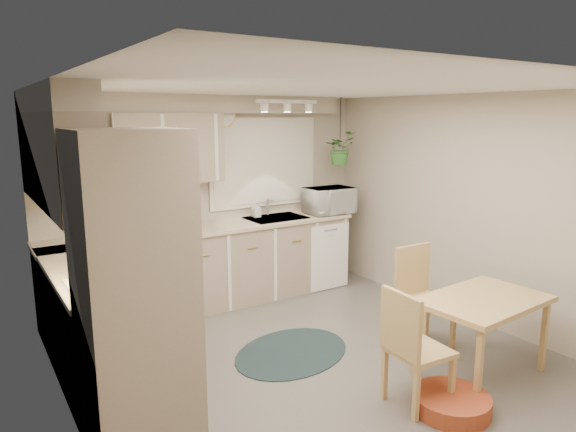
# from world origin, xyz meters

# --- Properties ---
(floor) EXTENTS (4.20, 4.20, 0.00)m
(floor) POSITION_xyz_m (0.00, 0.00, 0.00)
(floor) COLOR #5F5953
(floor) RESTS_ON ground
(ceiling) EXTENTS (4.20, 4.20, 0.00)m
(ceiling) POSITION_xyz_m (0.00, 0.00, 2.40)
(ceiling) COLOR white
(ceiling) RESTS_ON wall_back
(wall_back) EXTENTS (4.00, 0.04, 2.40)m
(wall_back) POSITION_xyz_m (0.00, 2.10, 1.20)
(wall_back) COLOR #ACA28E
(wall_back) RESTS_ON floor
(wall_front) EXTENTS (4.00, 0.04, 2.40)m
(wall_front) POSITION_xyz_m (0.00, -2.10, 1.20)
(wall_front) COLOR #ACA28E
(wall_front) RESTS_ON floor
(wall_left) EXTENTS (0.04, 4.20, 2.40)m
(wall_left) POSITION_xyz_m (-2.00, 0.00, 1.20)
(wall_left) COLOR #ACA28E
(wall_left) RESTS_ON floor
(wall_right) EXTENTS (0.04, 4.20, 2.40)m
(wall_right) POSITION_xyz_m (2.00, 0.00, 1.20)
(wall_right) COLOR #ACA28E
(wall_right) RESTS_ON floor
(base_cab_left) EXTENTS (0.60, 1.85, 0.90)m
(base_cab_left) POSITION_xyz_m (-1.70, 0.88, 0.45)
(base_cab_left) COLOR gray
(base_cab_left) RESTS_ON floor
(base_cab_back) EXTENTS (3.60, 0.60, 0.90)m
(base_cab_back) POSITION_xyz_m (-0.20, 1.80, 0.45)
(base_cab_back) COLOR gray
(base_cab_back) RESTS_ON floor
(counter_left) EXTENTS (0.64, 1.89, 0.04)m
(counter_left) POSITION_xyz_m (-1.69, 0.88, 0.92)
(counter_left) COLOR #C7B191
(counter_left) RESTS_ON base_cab_left
(counter_back) EXTENTS (3.64, 0.64, 0.04)m
(counter_back) POSITION_xyz_m (-0.20, 1.79, 0.92)
(counter_back) COLOR #C7B191
(counter_back) RESTS_ON base_cab_back
(oven_stack) EXTENTS (0.65, 0.65, 2.10)m
(oven_stack) POSITION_xyz_m (-1.68, -0.38, 1.05)
(oven_stack) COLOR gray
(oven_stack) RESTS_ON floor
(wall_oven_face) EXTENTS (0.02, 0.56, 0.58)m
(wall_oven_face) POSITION_xyz_m (-1.35, -0.38, 1.05)
(wall_oven_face) COLOR white
(wall_oven_face) RESTS_ON oven_stack
(upper_cab_left) EXTENTS (0.35, 2.00, 0.75)m
(upper_cab_left) POSITION_xyz_m (-1.82, 1.00, 1.83)
(upper_cab_left) COLOR gray
(upper_cab_left) RESTS_ON wall_left
(upper_cab_back) EXTENTS (2.00, 0.35, 0.75)m
(upper_cab_back) POSITION_xyz_m (-1.00, 1.93, 1.83)
(upper_cab_back) COLOR gray
(upper_cab_back) RESTS_ON wall_back
(soffit_left) EXTENTS (0.30, 2.00, 0.20)m
(soffit_left) POSITION_xyz_m (-1.85, 1.00, 2.30)
(soffit_left) COLOR #ACA28E
(soffit_left) RESTS_ON wall_left
(soffit_back) EXTENTS (3.60, 0.30, 0.20)m
(soffit_back) POSITION_xyz_m (-0.20, 1.95, 2.30)
(soffit_back) COLOR #ACA28E
(soffit_back) RESTS_ON wall_back
(cooktop) EXTENTS (0.52, 0.58, 0.02)m
(cooktop) POSITION_xyz_m (-1.68, 0.30, 0.94)
(cooktop) COLOR white
(cooktop) RESTS_ON counter_left
(range_hood) EXTENTS (0.40, 0.60, 0.14)m
(range_hood) POSITION_xyz_m (-1.70, 0.30, 1.40)
(range_hood) COLOR white
(range_hood) RESTS_ON upper_cab_left
(window_blinds) EXTENTS (1.40, 0.02, 1.00)m
(window_blinds) POSITION_xyz_m (0.70, 2.07, 1.60)
(window_blinds) COLOR white
(window_blinds) RESTS_ON wall_back
(window_frame) EXTENTS (1.50, 0.02, 1.10)m
(window_frame) POSITION_xyz_m (0.70, 2.08, 1.60)
(window_frame) COLOR silver
(window_frame) RESTS_ON wall_back
(sink) EXTENTS (0.70, 0.48, 0.10)m
(sink) POSITION_xyz_m (0.70, 1.80, 0.90)
(sink) COLOR #A2A4A9
(sink) RESTS_ON counter_back
(dishwasher_front) EXTENTS (0.58, 0.02, 0.83)m
(dishwasher_front) POSITION_xyz_m (1.30, 1.49, 0.42)
(dishwasher_front) COLOR white
(dishwasher_front) RESTS_ON base_cab_back
(track_light_bar) EXTENTS (0.80, 0.04, 0.04)m
(track_light_bar) POSITION_xyz_m (0.70, 1.55, 2.33)
(track_light_bar) COLOR white
(track_light_bar) RESTS_ON ceiling
(wall_clock) EXTENTS (0.30, 0.03, 0.30)m
(wall_clock) POSITION_xyz_m (0.15, 2.07, 2.18)
(wall_clock) COLOR gold
(wall_clock) RESTS_ON wall_back
(dining_table) EXTENTS (1.12, 0.79, 0.68)m
(dining_table) POSITION_xyz_m (1.06, -0.92, 0.34)
(dining_table) COLOR tan
(dining_table) RESTS_ON floor
(chair_left) EXTENTS (0.46, 0.46, 0.92)m
(chair_left) POSITION_xyz_m (0.26, -0.97, 0.46)
(chair_left) COLOR tan
(chair_left) RESTS_ON floor
(chair_back) EXTENTS (0.46, 0.46, 0.95)m
(chair_back) POSITION_xyz_m (1.07, -0.30, 0.48)
(chair_back) COLOR tan
(chair_back) RESTS_ON floor
(braided_rug) EXTENTS (1.41, 1.22, 0.01)m
(braided_rug) POSITION_xyz_m (-0.08, 0.27, 0.01)
(braided_rug) COLOR black
(braided_rug) RESTS_ON floor
(pet_bed) EXTENTS (0.68, 0.68, 0.13)m
(pet_bed) POSITION_xyz_m (0.39, -1.19, 0.07)
(pet_bed) COLOR #9E3B1F
(pet_bed) RESTS_ON floor
(microwave) EXTENTS (0.61, 0.35, 0.40)m
(microwave) POSITION_xyz_m (1.44, 1.70, 1.14)
(microwave) COLOR white
(microwave) RESTS_ON counter_back
(soap_bottle) EXTENTS (0.09, 0.19, 0.09)m
(soap_bottle) POSITION_xyz_m (0.51, 1.95, 0.98)
(soap_bottle) COLOR white
(soap_bottle) RESTS_ON counter_back
(hanging_plant) EXTENTS (0.46, 0.49, 0.33)m
(hanging_plant) POSITION_xyz_m (1.60, 1.70, 1.72)
(hanging_plant) COLOR #356F2C
(hanging_plant) RESTS_ON ceiling
(coffee_maker) EXTENTS (0.20, 0.23, 0.31)m
(coffee_maker) POSITION_xyz_m (-0.91, 1.80, 1.10)
(coffee_maker) COLOR black
(coffee_maker) RESTS_ON counter_back
(toaster) EXTENTS (0.29, 0.20, 0.16)m
(toaster) POSITION_xyz_m (-0.51, 1.82, 1.02)
(toaster) COLOR #A2A4A9
(toaster) RESTS_ON counter_back
(knife_block) EXTENTS (0.11, 0.11, 0.22)m
(knife_block) POSITION_xyz_m (-0.48, 1.85, 1.05)
(knife_block) COLOR tan
(knife_block) RESTS_ON counter_back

